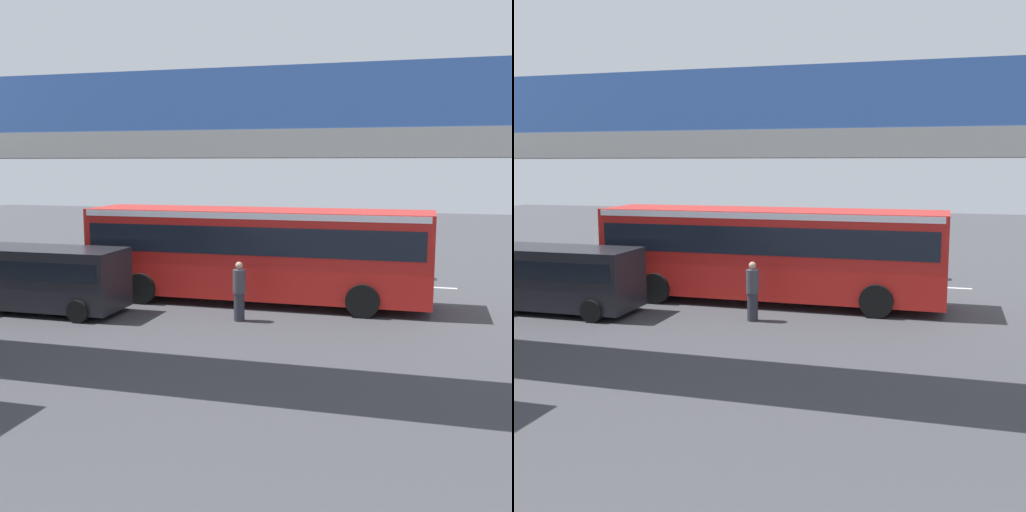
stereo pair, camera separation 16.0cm
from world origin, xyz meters
TOP-DOWN VIEW (x-y plane):
  - ground at (0.00, 0.00)m, footprint 80.00×80.00m
  - city_bus at (-0.33, 1.24)m, footprint 11.54×2.85m
  - parked_van at (5.61, 4.39)m, footprint 4.80×2.17m
  - pedestrian at (-0.49, 3.88)m, footprint 0.38×0.38m
  - traffic_sign at (-4.70, -4.59)m, footprint 0.08×0.60m
  - lane_dash_leftmost at (-6.00, -2.97)m, footprint 2.00×0.20m
  - lane_dash_left at (-2.00, -2.97)m, footprint 2.00×0.20m
  - lane_dash_centre at (2.00, -2.97)m, footprint 2.00×0.20m
  - lane_dash_right at (6.00, -2.97)m, footprint 2.00×0.20m
  - pedestrian_overpass at (0.00, 9.14)m, footprint 31.85×2.60m

SIDE VIEW (x-z plane):
  - ground at x=0.00m, z-range 0.00..0.00m
  - lane_dash_leftmost at x=-6.00m, z-range 0.00..0.01m
  - lane_dash_left at x=-2.00m, z-range 0.00..0.01m
  - lane_dash_centre at x=2.00m, z-range 0.00..0.01m
  - lane_dash_right at x=6.00m, z-range 0.00..0.01m
  - pedestrian at x=-0.49m, z-range -0.01..1.78m
  - parked_van at x=5.61m, z-range 0.16..2.21m
  - city_bus at x=-0.33m, z-range 0.31..3.46m
  - traffic_sign at x=-4.70m, z-range 0.49..3.29m
  - pedestrian_overpass at x=0.00m, z-range 1.55..7.94m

